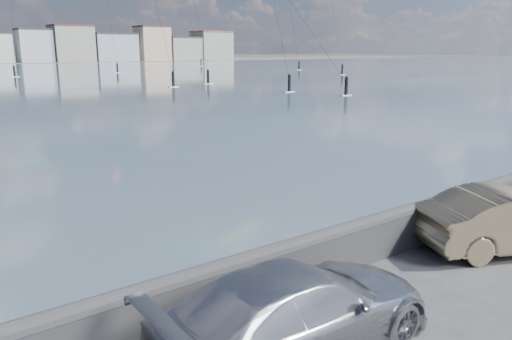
% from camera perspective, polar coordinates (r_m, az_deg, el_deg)
% --- Properties ---
extents(seawall, '(400.00, 0.36, 1.08)m').
position_cam_1_polar(seawall, '(9.54, -0.10, -11.86)').
color(seawall, '#28282B').
rests_on(seawall, ground).
extents(car_silver, '(4.96, 2.05, 1.43)m').
position_cam_1_polar(car_silver, '(8.13, 4.69, -15.66)').
color(car_silver, '#A3A5A9').
rests_on(car_silver, ground).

